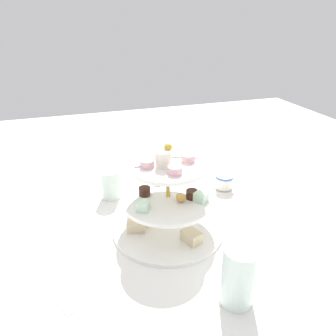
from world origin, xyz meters
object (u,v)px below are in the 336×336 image
water_glass_tall_right (238,276)px  teacup_with_saucer (224,182)px  water_glass_short_left (181,172)px  water_glass_mid_back (111,184)px  butter_knife_left (52,289)px  tiered_serving_stand (168,204)px  butter_knife_right (283,224)px

water_glass_tall_right → teacup_with_saucer: bearing=-113.9°
water_glass_short_left → water_glass_mid_back: 0.25m
butter_knife_left → teacup_with_saucer: bearing=92.3°
water_glass_tall_right → teacup_with_saucer: 0.46m
water_glass_short_left → butter_knife_left: size_ratio=0.44×
butter_knife_left → water_glass_mid_back: bearing=127.9°
tiered_serving_stand → water_glass_tall_right: (-0.06, 0.27, -0.01)m
water_glass_tall_right → water_glass_mid_back: (0.18, -0.48, -0.02)m
teacup_with_saucer → water_glass_short_left: bearing=-37.9°
water_glass_short_left → butter_knife_right: water_glass_short_left is taller
butter_knife_left → water_glass_tall_right: bearing=43.9°
water_glass_tall_right → water_glass_mid_back: 0.51m
water_glass_tall_right → butter_knife_left: 0.39m
teacup_with_saucer → butter_knife_right: bearing=106.7°
tiered_serving_stand → butter_knife_left: size_ratio=1.76×
butter_knife_left → butter_knife_right: 0.61m
teacup_with_saucer → butter_knife_left: teacup_with_saucer is taller
butter_knife_right → water_glass_mid_back: bearing=80.9°
tiered_serving_stand → butter_knife_right: bearing=165.7°
butter_knife_right → water_glass_short_left: bearing=55.0°
tiered_serving_stand → butter_knife_left: (0.30, 0.12, -0.08)m
teacup_with_saucer → butter_knife_right: teacup_with_saucer is taller
water_glass_tall_right → butter_knife_right: size_ratio=0.78×
tiered_serving_stand → water_glass_tall_right: bearing=102.8°
water_glass_mid_back → tiered_serving_stand: bearing=119.8°
butter_knife_right → water_glass_tall_right: bearing=151.2°
water_glass_tall_right → butter_knife_left: bearing=-21.7°
tiered_serving_stand → water_glass_mid_back: 0.25m
butter_knife_right → water_glass_mid_back: 0.52m
water_glass_mid_back → water_glass_short_left: bearing=-173.3°
tiered_serving_stand → water_glass_short_left: bearing=-117.5°
tiered_serving_stand → teacup_with_saucer: 0.29m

